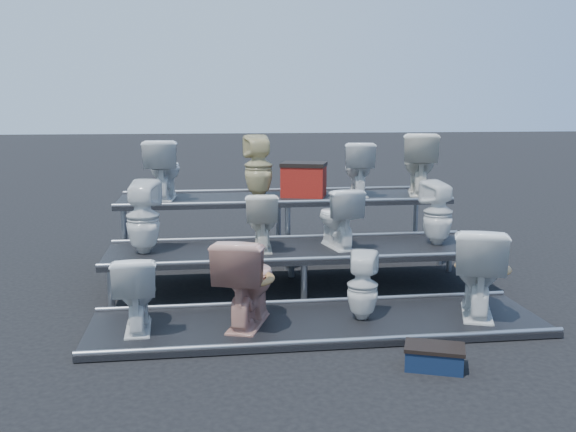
{
  "coord_description": "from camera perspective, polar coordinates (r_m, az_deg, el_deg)",
  "views": [
    {
      "loc": [
        -1.04,
        -6.93,
        2.04
      ],
      "look_at": [
        -0.09,
        0.1,
        0.81
      ],
      "focal_mm": 40.0,
      "sensor_mm": 36.0,
      "label": 1
    }
  ],
  "objects": [
    {
      "name": "toilet_7",
      "position": [
        7.52,
        13.19,
        0.29
      ],
      "size": [
        0.43,
        0.43,
        0.73
      ],
      "primitive_type": "imported",
      "rotation": [
        0.0,
        0.0,
        3.51
      ],
      "color": "silver",
      "rests_on": "tier_mid"
    },
    {
      "name": "step_stool",
      "position": [
        5.27,
        12.87,
        -12.28
      ],
      "size": [
        0.51,
        0.41,
        0.16
      ],
      "primitive_type": "cube",
      "rotation": [
        0.0,
        0.0,
        -0.37
      ],
      "color": "#0E1A33",
      "rests_on": "ground"
    },
    {
      "name": "toilet_2",
      "position": [
        6.05,
        6.65,
        -6.18
      ],
      "size": [
        0.37,
        0.37,
        0.64
      ],
      "primitive_type": "imported",
      "rotation": [
        0.0,
        0.0,
        2.8
      ],
      "color": "silver",
      "rests_on": "tier_front"
    },
    {
      "name": "toilet_4",
      "position": [
        7.05,
        -12.76,
        -0.08
      ],
      "size": [
        0.43,
        0.43,
        0.79
      ],
      "primitive_type": "imported",
      "rotation": [
        0.0,
        0.0,
        2.92
      ],
      "color": "silver",
      "rests_on": "tier_mid"
    },
    {
      "name": "red_crate",
      "position": [
        8.39,
        1.42,
        3.1
      ],
      "size": [
        0.65,
        0.58,
        0.39
      ],
      "primitive_type": "cube",
      "rotation": [
        0.0,
        0.0,
        -0.31
      ],
      "color": "maroon",
      "rests_on": "tier_back"
    },
    {
      "name": "tier_mid",
      "position": [
        7.23,
        0.83,
        -4.66
      ],
      "size": [
        4.2,
        1.2,
        0.46
      ],
      "primitive_type": "cube",
      "color": "black",
      "rests_on": "ground"
    },
    {
      "name": "toilet_5",
      "position": [
        7.07,
        -2.35,
        -0.44
      ],
      "size": [
        0.41,
        0.65,
        0.64
      ],
      "primitive_type": "imported",
      "rotation": [
        0.0,
        0.0,
        3.06
      ],
      "color": "silver",
      "rests_on": "tier_mid"
    },
    {
      "name": "tier_front",
      "position": [
        6.07,
        2.68,
        -9.54
      ],
      "size": [
        4.2,
        1.2,
        0.06
      ],
      "primitive_type": "cube",
      "color": "black",
      "rests_on": "ground"
    },
    {
      "name": "toilet_3",
      "position": [
        6.38,
        16.52,
        -4.64
      ],
      "size": [
        0.74,
        0.96,
        0.86
      ],
      "primitive_type": "imported",
      "rotation": [
        0.0,
        0.0,
        2.79
      ],
      "color": "silver",
      "rests_on": "tier_front"
    },
    {
      "name": "toilet_6",
      "position": [
        7.19,
        4.44,
        -0.13
      ],
      "size": [
        0.5,
        0.73,
        0.68
      ],
      "primitive_type": "imported",
      "rotation": [
        0.0,
        0.0,
        3.34
      ],
      "color": "silver",
      "rests_on": "tier_mid"
    },
    {
      "name": "toilet_11",
      "position": [
        8.75,
        11.56,
        4.59
      ],
      "size": [
        0.65,
        0.9,
        0.82
      ],
      "primitive_type": "imported",
      "rotation": [
        0.0,
        0.0,
        2.88
      ],
      "color": "silver",
      "rests_on": "tier_back"
    },
    {
      "name": "toilet_9",
      "position": [
        8.29,
        -2.64,
        4.45
      ],
      "size": [
        0.41,
        0.41,
        0.8
      ],
      "primitive_type": "imported",
      "rotation": [
        0.0,
        0.0,
        3.27
      ],
      "color": "#CBBC85",
      "rests_on": "tier_back"
    },
    {
      "name": "toilet_8",
      "position": [
        8.28,
        -11.0,
        4.09
      ],
      "size": [
        0.49,
        0.77,
        0.75
      ],
      "primitive_type": "imported",
      "rotation": [
        0.0,
        0.0,
        3.05
      ],
      "color": "silver",
      "rests_on": "tier_back"
    },
    {
      "name": "ground",
      "position": [
        7.3,
        0.83,
        -6.41
      ],
      "size": [
        80.0,
        80.0,
        0.0
      ],
      "primitive_type": "plane",
      "color": "black",
      "rests_on": "ground"
    },
    {
      "name": "toilet_0",
      "position": [
        5.89,
        -13.36,
        -6.58
      ],
      "size": [
        0.41,
        0.69,
        0.69
      ],
      "primitive_type": "imported",
      "rotation": [
        0.0,
        0.0,
        3.19
      ],
      "color": "silver",
      "rests_on": "tier_front"
    },
    {
      "name": "tier_back",
      "position": [
        8.45,
        -0.47,
        -1.15
      ],
      "size": [
        4.2,
        1.2,
        0.86
      ],
      "primitive_type": "cube",
      "color": "black",
      "rests_on": "ground"
    },
    {
      "name": "toilet_10",
      "position": [
        8.52,
        6.23,
        4.21
      ],
      "size": [
        0.49,
        0.74,
        0.71
      ],
      "primitive_type": "imported",
      "rotation": [
        0.0,
        0.0,
        3.0
      ],
      "color": "silver",
      "rests_on": "tier_back"
    },
    {
      "name": "toilet_1",
      "position": [
        5.85,
        -3.67,
        -5.74
      ],
      "size": [
        0.7,
        0.91,
        0.82
      ],
      "primitive_type": "imported",
      "rotation": [
        0.0,
        0.0,
        2.8
      ],
      "color": "tan",
      "rests_on": "tier_front"
    }
  ]
}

